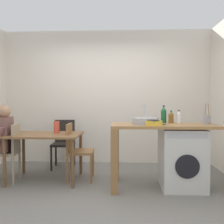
{
  "coord_description": "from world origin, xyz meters",
  "views": [
    {
      "loc": [
        0.33,
        -3.11,
        1.22
      ],
      "look_at": [
        0.17,
        0.45,
        1.09
      ],
      "focal_mm": 37.73,
      "sensor_mm": 36.0,
      "label": 1
    }
  ],
  "objects_px": {
    "bottle_clear_small": "(179,117)",
    "chair_spare_by_wall": "(64,141)",
    "bottle_tall_green": "(164,115)",
    "mixing_bowl": "(154,123)",
    "chair_opposite": "(76,148)",
    "washing_machine": "(182,158)",
    "vase": "(57,127)",
    "utensil_crock": "(207,119)",
    "chair_person_seat": "(9,149)",
    "bottle_squat_brown": "(171,118)",
    "dining_table": "(46,140)"
  },
  "relations": [
    {
      "from": "utensil_crock",
      "to": "dining_table",
      "type": "bearing_deg",
      "value": 175.83
    },
    {
      "from": "bottle_tall_green",
      "to": "bottle_squat_brown",
      "type": "bearing_deg",
      "value": -30.4
    },
    {
      "from": "vase",
      "to": "bottle_clear_small",
      "type": "bearing_deg",
      "value": -5.69
    },
    {
      "from": "bottle_clear_small",
      "to": "vase",
      "type": "relative_size",
      "value": 1.05
    },
    {
      "from": "vase",
      "to": "washing_machine",
      "type": "bearing_deg",
      "value": -9.75
    },
    {
      "from": "utensil_crock",
      "to": "vase",
      "type": "distance_m",
      "value": 2.31
    },
    {
      "from": "bottle_tall_green",
      "to": "chair_opposite",
      "type": "bearing_deg",
      "value": 178.41
    },
    {
      "from": "mixing_bowl",
      "to": "bottle_tall_green",
      "type": "bearing_deg",
      "value": 64.76
    },
    {
      "from": "washing_machine",
      "to": "vase",
      "type": "relative_size",
      "value": 4.48
    },
    {
      "from": "dining_table",
      "to": "bottle_squat_brown",
      "type": "xyz_separation_m",
      "value": [
        1.95,
        -0.05,
        0.36
      ]
    },
    {
      "from": "bottle_tall_green",
      "to": "chair_spare_by_wall",
      "type": "bearing_deg",
      "value": 156.4
    },
    {
      "from": "mixing_bowl",
      "to": "vase",
      "type": "height_order",
      "value": "mixing_bowl"
    },
    {
      "from": "chair_opposite",
      "to": "mixing_bowl",
      "type": "xyz_separation_m",
      "value": [
        1.17,
        -0.47,
        0.45
      ]
    },
    {
      "from": "bottle_squat_brown",
      "to": "utensil_crock",
      "type": "relative_size",
      "value": 0.63
    },
    {
      "from": "dining_table",
      "to": "chair_opposite",
      "type": "bearing_deg",
      "value": 5.61
    },
    {
      "from": "bottle_squat_brown",
      "to": "mixing_bowl",
      "type": "bearing_deg",
      "value": -129.18
    },
    {
      "from": "dining_table",
      "to": "bottle_tall_green",
      "type": "height_order",
      "value": "bottle_tall_green"
    },
    {
      "from": "chair_opposite",
      "to": "mixing_bowl",
      "type": "bearing_deg",
      "value": 65.38
    },
    {
      "from": "chair_person_seat",
      "to": "bottle_tall_green",
      "type": "relative_size",
      "value": 3.32
    },
    {
      "from": "chair_opposite",
      "to": "mixing_bowl",
      "type": "distance_m",
      "value": 1.34
    },
    {
      "from": "chair_person_seat",
      "to": "bottle_clear_small",
      "type": "bearing_deg",
      "value": -99.32
    },
    {
      "from": "dining_table",
      "to": "bottle_tall_green",
      "type": "xyz_separation_m",
      "value": [
        1.85,
        0.01,
        0.4
      ]
    },
    {
      "from": "utensil_crock",
      "to": "vase",
      "type": "xyz_separation_m",
      "value": [
        -2.29,
        0.28,
        -0.15
      ]
    },
    {
      "from": "washing_machine",
      "to": "bottle_squat_brown",
      "type": "height_order",
      "value": "bottle_squat_brown"
    },
    {
      "from": "chair_opposite",
      "to": "vase",
      "type": "height_order",
      "value": "vase"
    },
    {
      "from": "vase",
      "to": "utensil_crock",
      "type": "bearing_deg",
      "value": -6.92
    },
    {
      "from": "bottle_tall_green",
      "to": "bottle_clear_small",
      "type": "bearing_deg",
      "value": -25.27
    },
    {
      "from": "bottle_tall_green",
      "to": "bottle_clear_small",
      "type": "height_order",
      "value": "bottle_tall_green"
    },
    {
      "from": "dining_table",
      "to": "bottle_clear_small",
      "type": "xyz_separation_m",
      "value": [
        2.06,
        -0.09,
        0.37
      ]
    },
    {
      "from": "bottle_clear_small",
      "to": "vase",
      "type": "xyz_separation_m",
      "value": [
        -1.91,
        0.19,
        -0.18
      ]
    },
    {
      "from": "chair_opposite",
      "to": "washing_machine",
      "type": "xyz_separation_m",
      "value": [
        1.6,
        -0.28,
        -0.08
      ]
    },
    {
      "from": "bottle_tall_green",
      "to": "mixing_bowl",
      "type": "xyz_separation_m",
      "value": [
        -0.21,
        -0.44,
        -0.09
      ]
    },
    {
      "from": "bottle_squat_brown",
      "to": "utensil_crock",
      "type": "distance_m",
      "value": 0.51
    },
    {
      "from": "washing_machine",
      "to": "bottle_clear_small",
      "type": "bearing_deg",
      "value": 95.65
    },
    {
      "from": "chair_opposite",
      "to": "vase",
      "type": "xyz_separation_m",
      "value": [
        -0.33,
        0.05,
        0.33
      ]
    },
    {
      "from": "bottle_squat_brown",
      "to": "mixing_bowl",
      "type": "height_order",
      "value": "bottle_squat_brown"
    },
    {
      "from": "dining_table",
      "to": "utensil_crock",
      "type": "relative_size",
      "value": 3.67
    },
    {
      "from": "bottle_squat_brown",
      "to": "vase",
      "type": "height_order",
      "value": "bottle_squat_brown"
    },
    {
      "from": "washing_machine",
      "to": "mixing_bowl",
      "type": "xyz_separation_m",
      "value": [
        -0.43,
        -0.2,
        0.53
      ]
    },
    {
      "from": "dining_table",
      "to": "chair_person_seat",
      "type": "xyz_separation_m",
      "value": [
        -0.55,
        -0.09,
        -0.14
      ]
    },
    {
      "from": "washing_machine",
      "to": "bottle_clear_small",
      "type": "xyz_separation_m",
      "value": [
        -0.01,
        0.14,
        0.58
      ]
    },
    {
      "from": "washing_machine",
      "to": "vase",
      "type": "xyz_separation_m",
      "value": [
        -1.92,
        0.33,
        0.41
      ]
    },
    {
      "from": "chair_person_seat",
      "to": "vase",
      "type": "xyz_separation_m",
      "value": [
        0.7,
        0.19,
        0.33
      ]
    },
    {
      "from": "chair_spare_by_wall",
      "to": "bottle_clear_small",
      "type": "relative_size",
      "value": 4.47
    },
    {
      "from": "chair_spare_by_wall",
      "to": "washing_machine",
      "type": "relative_size",
      "value": 1.05
    },
    {
      "from": "bottle_tall_green",
      "to": "mixing_bowl",
      "type": "distance_m",
      "value": 0.49
    },
    {
      "from": "bottle_squat_brown",
      "to": "vase",
      "type": "relative_size",
      "value": 0.99
    },
    {
      "from": "bottle_clear_small",
      "to": "chair_spare_by_wall",
      "type": "bearing_deg",
      "value": 156.22
    },
    {
      "from": "chair_person_seat",
      "to": "bottle_clear_small",
      "type": "relative_size",
      "value": 4.47
    },
    {
      "from": "bottle_clear_small",
      "to": "mixing_bowl",
      "type": "relative_size",
      "value": 0.87
    }
  ]
}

